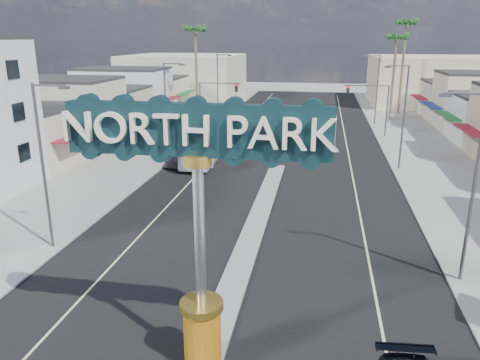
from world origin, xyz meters
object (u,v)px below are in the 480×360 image
at_px(city_bus, 205,145).
at_px(palm_right_mid, 397,41).
at_px(traffic_signal_right, 371,100).
at_px(palm_left_far, 195,34).
at_px(streetlight_l_near, 45,160).
at_px(streetlight_l_mid, 167,106).
at_px(traffic_signal_left, 215,97).
at_px(palm_right_far, 406,28).
at_px(gateway_sign, 199,210).
at_px(streetlight_r_near, 471,180).
at_px(car_parked_left, 182,155).
at_px(streetlight_r_mid, 402,112).
at_px(streetlight_l_far, 219,84).
at_px(streetlight_r_far, 376,86).

bearing_deg(city_bus, palm_right_mid, 49.69).
xyz_separation_m(traffic_signal_right, palm_left_far, (-22.18, 6.01, 7.22)).
xyz_separation_m(streetlight_l_near, streetlight_l_mid, (0.00, 20.00, 0.00)).
bearing_deg(traffic_signal_left, palm_right_far, 36.67).
bearing_deg(palm_left_far, traffic_signal_right, -15.15).
height_order(traffic_signal_left, palm_right_far, palm_right_far).
xyz_separation_m(gateway_sign, city_bus, (-7.00, 28.31, -4.44)).
bearing_deg(streetlight_l_mid, streetlight_r_near, -43.79).
relative_size(palm_right_far, car_parked_left, 2.94).
height_order(streetlight_l_mid, streetlight_r_near, same).
relative_size(palm_left_far, city_bus, 1.23).
height_order(streetlight_r_mid, palm_right_mid, palm_right_mid).
height_order(palm_right_far, car_parked_left, palm_right_far).
relative_size(streetlight_l_mid, city_bus, 0.84).
relative_size(gateway_sign, streetlight_r_mid, 1.02).
height_order(streetlight_l_near, streetlight_l_far, same).
xyz_separation_m(streetlight_r_far, car_parked_left, (-19.20, -23.46, -4.25)).
bearing_deg(streetlight_l_mid, streetlight_l_far, 90.00).
distance_m(streetlight_r_far, palm_right_mid, 7.30).
relative_size(streetlight_l_mid, streetlight_l_far, 1.00).
distance_m(palm_left_far, city_bus, 22.91).
bearing_deg(palm_left_far, streetlight_l_near, -86.33).
bearing_deg(palm_right_far, streetlight_r_near, -95.02).
distance_m(gateway_sign, palm_right_mid, 55.76).
relative_size(streetlight_r_far, palm_right_far, 0.64).
bearing_deg(gateway_sign, car_parked_left, 108.26).
xyz_separation_m(streetlight_l_mid, car_parked_left, (1.67, -1.46, -4.25)).
xyz_separation_m(traffic_signal_right, streetlight_l_mid, (-19.62, -13.99, 0.79)).
height_order(traffic_signal_left, streetlight_r_far, streetlight_r_far).
bearing_deg(streetlight_r_far, car_parked_left, -129.29).
bearing_deg(streetlight_l_mid, streetlight_r_far, 46.52).
relative_size(palm_right_mid, palm_right_far, 0.86).
bearing_deg(car_parked_left, streetlight_r_far, 55.01).
relative_size(traffic_signal_left, palm_right_far, 0.43).
height_order(palm_left_far, palm_right_mid, palm_left_far).
xyz_separation_m(traffic_signal_left, car_parked_left, (0.42, -15.46, -3.46)).
bearing_deg(streetlight_l_mid, car_parked_left, -41.22).
bearing_deg(streetlight_r_mid, palm_left_far, 139.52).
xyz_separation_m(gateway_sign, car_parked_left, (-8.76, 26.56, -5.11)).
bearing_deg(streetlight_l_near, city_bus, 80.40).
bearing_deg(car_parked_left, streetlight_r_mid, 8.65).
distance_m(gateway_sign, streetlight_r_far, 51.10).
distance_m(traffic_signal_left, streetlight_l_mid, 14.07).
bearing_deg(city_bus, palm_right_far, 52.82).
bearing_deg(city_bus, traffic_signal_left, 96.62).
bearing_deg(traffic_signal_left, streetlight_l_near, -92.10).
bearing_deg(streetlight_l_mid, traffic_signal_right, 35.50).
bearing_deg(streetlight_l_near, palm_right_far, 63.94).
relative_size(streetlight_l_mid, streetlight_r_far, 1.00).
xyz_separation_m(streetlight_r_far, palm_right_far, (4.57, 10.00, 7.32)).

